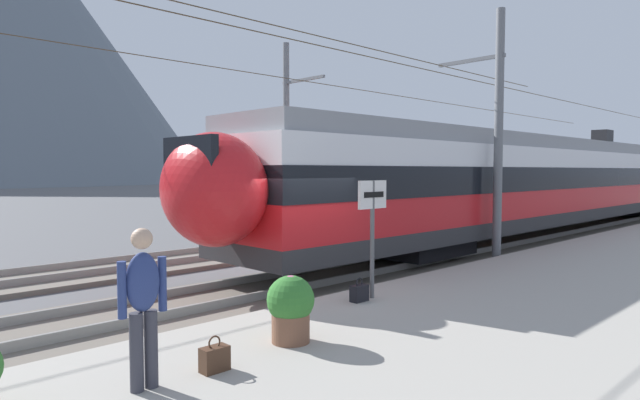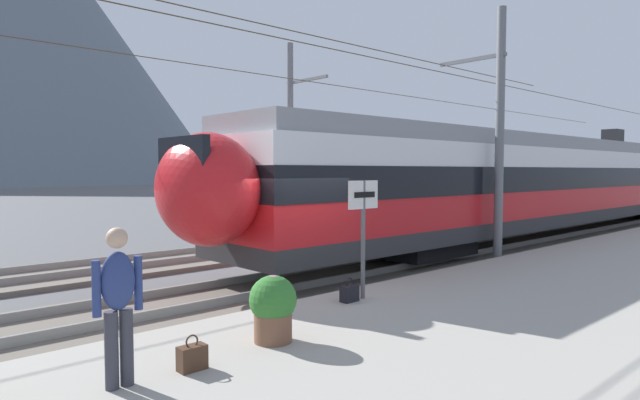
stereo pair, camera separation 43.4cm
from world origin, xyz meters
TOP-DOWN VIEW (x-y plane):
  - ground_plane at (0.00, 0.00)m, footprint 400.00×400.00m
  - platform_slab at (0.00, -4.33)m, footprint 120.00×6.28m
  - track_near at (0.00, 0.92)m, footprint 120.00×3.00m
  - track_far at (0.00, 5.66)m, footprint 120.00×3.00m
  - train_near_platform at (14.80, 0.92)m, footprint 33.68×2.93m
  - train_far_track at (25.13, 5.66)m, footprint 34.86×2.87m
  - catenary_mast_mid at (6.76, -0.72)m, footprint 45.87×2.08m
  - catenary_mast_far_side at (6.31, 7.42)m, footprint 45.87×2.21m
  - platform_sign at (0.22, -1.91)m, footprint 0.70×0.08m
  - passenger_walking at (-4.55, -2.87)m, footprint 0.53×0.22m
  - handbag_beside_passenger at (-3.75, -2.95)m, footprint 0.32×0.18m
  - handbag_near_sign at (-0.14, -1.92)m, footprint 0.32×0.18m
  - potted_plant_by_shelter at (-2.45, -2.76)m, footprint 0.64×0.64m

SIDE VIEW (x-z plane):
  - ground_plane at x=0.00m, z-range 0.00..0.00m
  - track_near at x=0.00m, z-range -0.07..0.21m
  - track_far at x=0.00m, z-range -0.07..0.21m
  - platform_slab at x=0.00m, z-range 0.00..0.37m
  - handbag_beside_passenger at x=-3.75m, z-range 0.31..0.72m
  - handbag_near_sign at x=-0.14m, z-range 0.31..0.73m
  - potted_plant_by_shelter at x=-2.45m, z-range 0.42..1.31m
  - passenger_walking at x=-4.55m, z-range 0.47..2.16m
  - platform_sign at x=0.22m, z-range 0.86..2.97m
  - train_near_platform at x=14.80m, z-range 0.10..4.37m
  - train_far_track at x=25.13m, z-range 0.10..4.37m
  - catenary_mast_mid at x=6.76m, z-range 0.22..7.26m
  - catenary_mast_far_side at x=6.31m, z-range 0.21..7.68m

